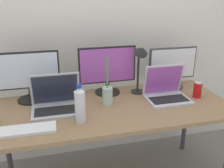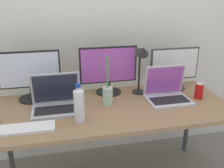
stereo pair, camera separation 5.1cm
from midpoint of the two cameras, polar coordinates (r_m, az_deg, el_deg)
The scene contains 12 objects.
wall_back at distance 2.29m, azimuth -4.41°, elevation 14.10°, with size 7.00×0.08×2.60m, color silver.
work_desk at distance 1.91m, azimuth -0.77°, elevation -6.72°, with size 1.80×0.76×0.74m.
monitor_left at distance 2.02m, azimuth -19.24°, elevation 1.96°, with size 0.47×0.21×0.39m.
monitor_center at distance 2.06m, azimuth -1.77°, elevation 3.46°, with size 0.47×0.21×0.40m.
monitor_right at distance 2.25m, azimuth 12.97°, elevation 3.74°, with size 0.43×0.22×0.36m.
laptop_silver at distance 1.86m, azimuth -13.36°, elevation -4.07°, with size 0.36×0.26×0.27m.
laptop_secondary at distance 2.03m, azimuth 11.55°, elevation -1.75°, with size 0.33×0.26×0.27m.
keyboard_main at distance 1.67m, azimuth -20.73°, elevation -9.91°, with size 0.41×0.13×0.02m, color white.
water_bottle at distance 1.64m, azimuth -8.21°, elevation -4.72°, with size 0.07×0.07×0.26m.
soda_can_near_keyboard at distance 2.12m, azimuth 18.37°, elevation -1.33°, with size 0.07×0.07×0.13m.
bamboo_vase at distance 1.89m, azimuth -1.82°, elevation -2.49°, with size 0.08×0.08×0.38m.
desk_lamp at distance 2.01m, azimuth 5.80°, elevation 5.43°, with size 0.11×0.18×0.44m.
Camera 1 is at (-0.42, -1.64, 1.56)m, focal length 40.00 mm.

